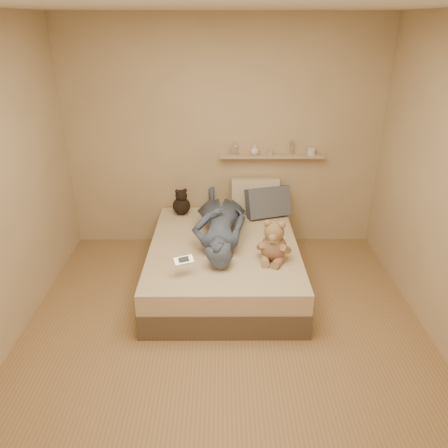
{
  "coord_description": "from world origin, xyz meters",
  "views": [
    {
      "loc": [
        -0.02,
        -3.0,
        2.51
      ],
      "look_at": [
        0.0,
        0.65,
        0.8
      ],
      "focal_mm": 35.0,
      "sensor_mm": 36.0,
      "label": 1
    }
  ],
  "objects_px": {
    "teddy_bear": "(274,244)",
    "wall_shelf": "(272,156)",
    "pillow_cream": "(255,195)",
    "pillow_grey": "(268,202)",
    "person": "(220,221)",
    "bed": "(224,263)",
    "game_console": "(184,260)",
    "dark_plush": "(181,203)"
  },
  "relations": [
    {
      "from": "teddy_bear",
      "to": "wall_shelf",
      "type": "xyz_separation_m",
      "value": [
        0.09,
        1.25,
        0.48
      ]
    },
    {
      "from": "pillow_cream",
      "to": "pillow_grey",
      "type": "bearing_deg",
      "value": -45.19
    },
    {
      "from": "pillow_cream",
      "to": "person",
      "type": "xyz_separation_m",
      "value": [
        -0.41,
        -0.67,
        -0.02
      ]
    },
    {
      "from": "pillow_cream",
      "to": "bed",
      "type": "bearing_deg",
      "value": -113.97
    },
    {
      "from": "teddy_bear",
      "to": "pillow_cream",
      "type": "relative_size",
      "value": 0.75
    },
    {
      "from": "game_console",
      "to": "teddy_bear",
      "type": "xyz_separation_m",
      "value": [
        0.82,
        0.27,
        0.02
      ]
    },
    {
      "from": "wall_shelf",
      "to": "pillow_cream",
      "type": "bearing_deg",
      "value": -156.43
    },
    {
      "from": "teddy_bear",
      "to": "pillow_grey",
      "type": "height_order",
      "value": "teddy_bear"
    },
    {
      "from": "bed",
      "to": "pillow_cream",
      "type": "bearing_deg",
      "value": 66.03
    },
    {
      "from": "bed",
      "to": "pillow_grey",
      "type": "height_order",
      "value": "pillow_grey"
    },
    {
      "from": "pillow_grey",
      "to": "dark_plush",
      "type": "bearing_deg",
      "value": 176.94
    },
    {
      "from": "game_console",
      "to": "person",
      "type": "relative_size",
      "value": 0.13
    },
    {
      "from": "person",
      "to": "wall_shelf",
      "type": "height_order",
      "value": "wall_shelf"
    },
    {
      "from": "pillow_grey",
      "to": "person",
      "type": "bearing_deg",
      "value": -135.65
    },
    {
      "from": "game_console",
      "to": "pillow_grey",
      "type": "distance_m",
      "value": 1.56
    },
    {
      "from": "person",
      "to": "game_console",
      "type": "bearing_deg",
      "value": 69.11
    },
    {
      "from": "game_console",
      "to": "pillow_grey",
      "type": "xyz_separation_m",
      "value": [
        0.86,
        1.29,
        0.02
      ]
    },
    {
      "from": "person",
      "to": "bed",
      "type": "bearing_deg",
      "value": 105.76
    },
    {
      "from": "teddy_bear",
      "to": "pillow_cream",
      "type": "distance_m",
      "value": 1.17
    },
    {
      "from": "pillow_cream",
      "to": "pillow_grey",
      "type": "relative_size",
      "value": 1.1
    },
    {
      "from": "dark_plush",
      "to": "pillow_grey",
      "type": "bearing_deg",
      "value": -3.06
    },
    {
      "from": "bed",
      "to": "person",
      "type": "bearing_deg",
      "value": 103.98
    },
    {
      "from": "dark_plush",
      "to": "wall_shelf",
      "type": "bearing_deg",
      "value": 9.07
    },
    {
      "from": "pillow_cream",
      "to": "pillow_grey",
      "type": "xyz_separation_m",
      "value": [
        0.14,
        -0.14,
        -0.03
      ]
    },
    {
      "from": "bed",
      "to": "dark_plush",
      "type": "bearing_deg",
      "value": 123.31
    },
    {
      "from": "bed",
      "to": "wall_shelf",
      "type": "height_order",
      "value": "wall_shelf"
    },
    {
      "from": "game_console",
      "to": "pillow_cream",
      "type": "bearing_deg",
      "value": 63.18
    },
    {
      "from": "pillow_cream",
      "to": "wall_shelf",
      "type": "xyz_separation_m",
      "value": [
        0.18,
        0.08,
        0.45
      ]
    },
    {
      "from": "pillow_cream",
      "to": "game_console",
      "type": "bearing_deg",
      "value": -116.82
    },
    {
      "from": "bed",
      "to": "pillow_cream",
      "type": "relative_size",
      "value": 3.45
    },
    {
      "from": "teddy_bear",
      "to": "dark_plush",
      "type": "xyz_separation_m",
      "value": [
        -0.95,
        1.08,
        -0.03
      ]
    },
    {
      "from": "pillow_cream",
      "to": "wall_shelf",
      "type": "relative_size",
      "value": 0.46
    },
    {
      "from": "wall_shelf",
      "to": "dark_plush",
      "type": "bearing_deg",
      "value": -170.93
    },
    {
      "from": "dark_plush",
      "to": "person",
      "type": "relative_size",
      "value": 0.21
    },
    {
      "from": "dark_plush",
      "to": "pillow_grey",
      "type": "xyz_separation_m",
      "value": [
        1.0,
        -0.05,
        0.03
      ]
    },
    {
      "from": "person",
      "to": "wall_shelf",
      "type": "relative_size",
      "value": 1.24
    },
    {
      "from": "game_console",
      "to": "person",
      "type": "bearing_deg",
      "value": 67.33
    },
    {
      "from": "bed",
      "to": "pillow_grey",
      "type": "relative_size",
      "value": 3.8
    },
    {
      "from": "game_console",
      "to": "wall_shelf",
      "type": "bearing_deg",
      "value": 59.09
    },
    {
      "from": "teddy_bear",
      "to": "person",
      "type": "xyz_separation_m",
      "value": [
        -0.5,
        0.49,
        0.01
      ]
    },
    {
      "from": "game_console",
      "to": "person",
      "type": "height_order",
      "value": "person"
    },
    {
      "from": "pillow_cream",
      "to": "person",
      "type": "height_order",
      "value": "pillow_cream"
    }
  ]
}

